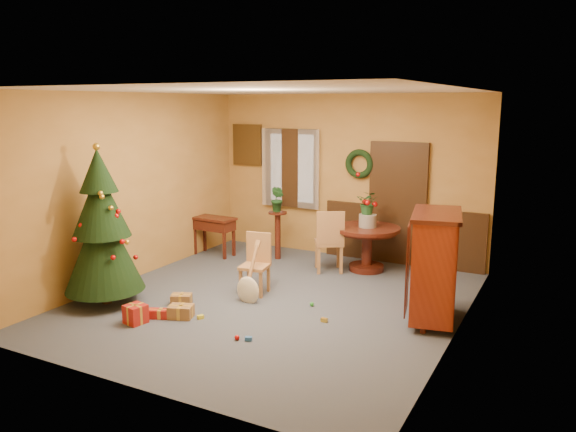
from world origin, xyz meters
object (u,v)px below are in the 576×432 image
Objects in this scene: writing_desk at (214,227)px; sideboard at (435,264)px; dining_table at (367,240)px; christmas_tree at (102,229)px; chair_near at (256,261)px.

writing_desk is 4.51m from sideboard.
christmas_tree is at bearing -130.43° from dining_table.
sideboard is at bearing 18.97° from christmas_tree.
chair_near reaches higher than dining_table.
christmas_tree is at bearing -87.67° from writing_desk.
dining_table reaches higher than writing_desk.
writing_desk is at bearing 140.80° from chair_near.
christmas_tree is 2.73× the size of writing_desk.
chair_near is 1.08× the size of writing_desk.
chair_near is at bearing -39.20° from writing_desk.
dining_table is 1.22× the size of chair_near.
dining_table is 2.83m from writing_desk.
christmas_tree is at bearing -140.19° from chair_near.
chair_near is 0.62× the size of sideboard.
dining_table is 0.48× the size of christmas_tree.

